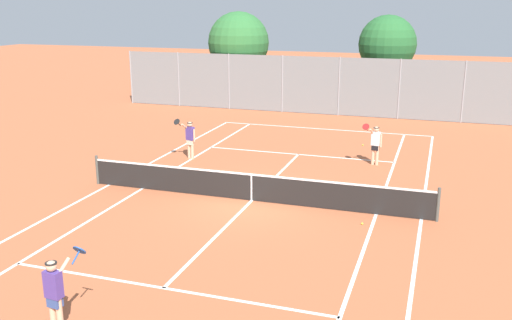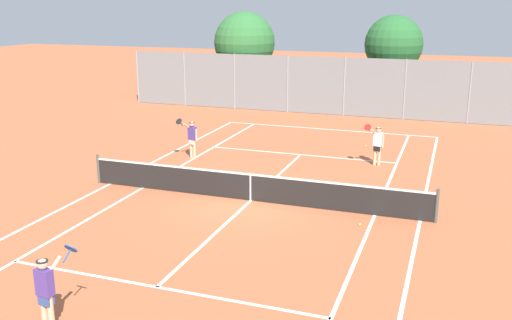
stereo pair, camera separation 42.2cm
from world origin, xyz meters
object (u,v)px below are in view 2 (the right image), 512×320
Objects in this scene: loose_tennis_ball_0 at (360,224)px; player_near_side at (46,290)px; player_far_right at (377,143)px; loose_tennis_ball_1 at (366,146)px; player_far_left at (192,137)px; tree_behind_left at (246,44)px; tree_behind_right at (393,46)px; tennis_net at (251,186)px.

player_near_side is at bearing -122.52° from loose_tennis_ball_0.
player_far_right is at bearing 72.82° from player_near_side.
player_near_side is 26.88× the size of loose_tennis_ball_1.
player_far_left is 1.00× the size of player_far_right.
player_far_left is (-3.07, 13.04, 0.00)m from player_near_side.
loose_tennis_ball_0 is at bearing -60.67° from tree_behind_left.
player_near_side is at bearing -77.82° from tree_behind_left.
player_far_left is at bearing -113.15° from tree_behind_right.
player_near_side is at bearing -101.50° from loose_tennis_ball_1.
player_far_left and player_far_right have the same top height.
loose_tennis_ball_1 is 13.79m from tree_behind_left.
tree_behind_right is (3.39, 28.15, 2.93)m from player_near_side.
player_near_side reaches higher than loose_tennis_ball_1.
player_far_right is 13.97m from tree_behind_right.
player_far_right is at bearing 11.15° from player_far_left.
player_far_right is 26.88× the size of loose_tennis_ball_0.
player_far_left is at bearing 134.44° from tennis_net.
player_near_side is 28.51m from tree_behind_right.
player_far_left is 0.31× the size of tree_behind_right.
loose_tennis_ball_1 is at bearing 97.92° from loose_tennis_ball_0.
tree_behind_left reaches higher than loose_tennis_ball_0.
tree_behind_left is (-2.75, 13.93, 2.91)m from player_far_left.
player_far_left is 7.71m from player_far_right.
loose_tennis_ball_0 is at bearing -86.05° from player_far_right.
loose_tennis_ball_1 is 0.01× the size of tree_behind_right.
player_near_side is 9.27m from loose_tennis_ball_0.
loose_tennis_ball_0 is at bearing -33.23° from player_far_left.
loose_tennis_ball_1 is (3.59, 17.64, -0.89)m from player_near_side.
tree_behind_right is at bearing 94.64° from player_far_right.
tennis_net is at bearing 165.62° from loose_tennis_ball_0.
tree_behind_left is (-5.82, 26.97, 2.91)m from player_near_side.
tree_behind_left is at bearing 129.68° from player_far_right.
loose_tennis_ball_1 is (2.46, 8.87, -0.48)m from tennis_net.
player_near_side reaches higher than loose_tennis_ball_0.
tennis_net is 6.01m from player_far_left.
player_far_left is 16.69m from tree_behind_right.
tree_behind_right is at bearing 7.31° from tree_behind_left.
loose_tennis_ball_0 is 0.01× the size of tree_behind_left.
tennis_net is 2.03× the size of tree_behind_left.
player_near_side is 0.31× the size of tree_behind_right.
player_far_right is at bearing -85.36° from tree_behind_right.
player_far_right is 0.31× the size of tree_behind_right.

